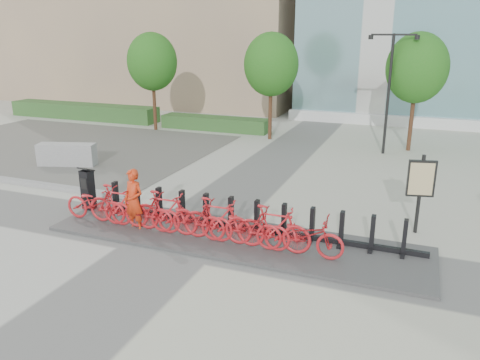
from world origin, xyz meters
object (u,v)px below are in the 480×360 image
(kiosk, at_px, (88,189))
(map_sign, at_px, (421,182))
(worker_red, at_px, (134,201))
(jersey_barrier, at_px, (67,155))
(bike_0, at_px, (96,204))

(kiosk, distance_m, map_sign, 9.15)
(worker_red, xyz_separation_m, jersey_barrier, (-6.14, 4.56, -0.41))
(kiosk, bearing_deg, map_sign, 18.78)
(kiosk, relative_size, jersey_barrier, 0.57)
(bike_0, distance_m, map_sign, 8.57)
(worker_red, bearing_deg, bike_0, -169.82)
(worker_red, xyz_separation_m, map_sign, (6.88, 2.56, 0.55))
(kiosk, bearing_deg, bike_0, -33.54)
(jersey_barrier, bearing_deg, kiosk, -60.38)
(bike_0, bearing_deg, map_sign, -72.91)
(kiosk, height_order, jersey_barrier, kiosk)
(kiosk, height_order, worker_red, worker_red)
(bike_0, distance_m, worker_red, 1.30)
(jersey_barrier, relative_size, map_sign, 1.07)
(bike_0, height_order, worker_red, worker_red)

